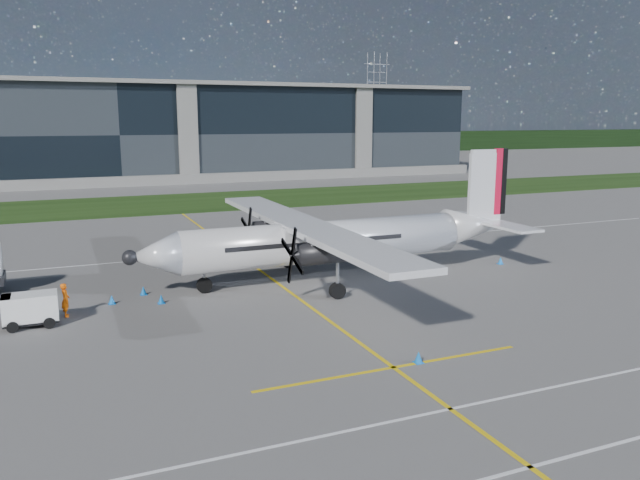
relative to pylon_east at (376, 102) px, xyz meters
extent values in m
plane|color=slate|center=(-85.00, -110.00, -15.00)|extent=(400.00, 400.00, 0.00)
cube|color=black|center=(-85.00, -102.00, -14.98)|extent=(400.00, 18.00, 0.04)
cube|color=black|center=(-85.00, -70.00, -7.50)|extent=(120.00, 20.00, 15.00)
cube|color=black|center=(-85.00, -10.00, -12.00)|extent=(400.00, 6.00, 6.00)
cube|color=yellow|center=(-82.00, -140.00, -14.99)|extent=(0.20, 70.00, 0.01)
imported|color=#F25907|center=(-94.08, -143.62, -14.00)|extent=(0.59, 0.82, 1.99)
cone|color=blue|center=(-89.93, -141.08, -14.75)|extent=(0.36, 0.36, 0.50)
cone|color=blue|center=(-80.80, -155.96, -14.75)|extent=(0.36, 0.36, 0.50)
cone|color=blue|center=(-79.98, -128.12, -14.75)|extent=(0.36, 0.36, 0.50)
cone|color=blue|center=(-89.26, -143.22, -14.75)|extent=(0.36, 0.36, 0.50)
cone|color=blue|center=(-91.76, -142.27, -14.75)|extent=(0.36, 0.36, 0.50)
cone|color=blue|center=(-66.04, -142.84, -14.75)|extent=(0.36, 0.36, 0.50)
camera|label=1|loc=(-94.04, -176.78, -5.05)|focal=35.00mm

